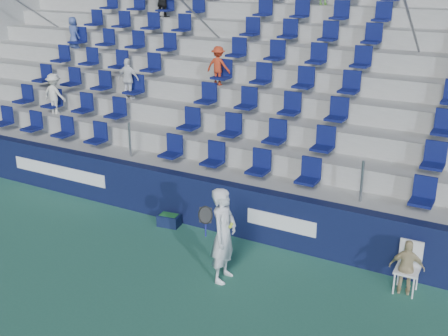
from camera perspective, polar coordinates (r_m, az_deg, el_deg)
name	(u,v)px	position (r m, az deg, el deg)	size (l,w,h in m)	color
ground	(142,296)	(10.88, -8.36, -12.72)	(70.00, 70.00, 0.00)	#2E6B55
sponsor_wall	(224,207)	(12.91, -0.01, -3.99)	(24.00, 0.32, 1.20)	#0F153A
grandstand	(308,98)	(16.85, 8.53, 7.01)	(24.00, 8.17, 6.63)	#A4A49F
tennis_player	(224,235)	(10.82, -0.05, -6.82)	(0.69, 0.74, 1.92)	silver
line_judge_chair	(409,263)	(11.23, 18.26, -9.15)	(0.44, 0.46, 0.99)	white
line_judge	(407,267)	(11.10, 18.08, -9.59)	(0.64, 0.27, 1.10)	tan
ball_bin	(169,220)	(13.40, -5.59, -5.24)	(0.55, 0.40, 0.29)	#10193C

